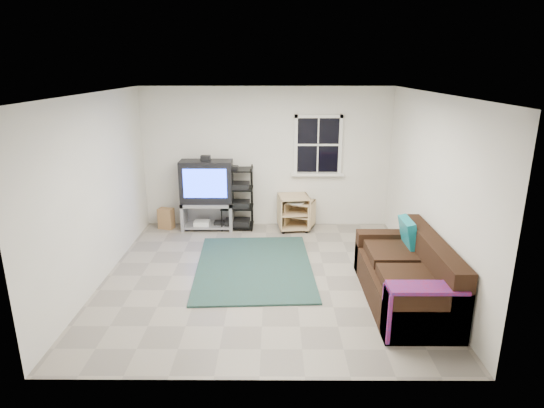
{
  "coord_description": "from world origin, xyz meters",
  "views": [
    {
      "loc": [
        0.14,
        -6.04,
        2.94
      ],
      "look_at": [
        0.11,
        0.4,
        0.98
      ],
      "focal_mm": 30.0,
      "sensor_mm": 36.0,
      "label": 1
    }
  ],
  "objects_px": {
    "side_table_left": "(293,211)",
    "sofa": "(407,278)",
    "side_table_right": "(300,212)",
    "av_rack": "(237,202)",
    "tv_unit": "(207,189)"
  },
  "relations": [
    {
      "from": "tv_unit",
      "to": "side_table_right",
      "type": "relative_size",
      "value": 2.25
    },
    {
      "from": "av_rack",
      "to": "sofa",
      "type": "xyz_separation_m",
      "value": [
        2.4,
        -2.79,
        -0.18
      ]
    },
    {
      "from": "tv_unit",
      "to": "side_table_left",
      "type": "bearing_deg",
      "value": 0.34
    },
    {
      "from": "av_rack",
      "to": "side_table_right",
      "type": "bearing_deg",
      "value": -0.08
    },
    {
      "from": "side_table_left",
      "to": "side_table_right",
      "type": "height_order",
      "value": "side_table_left"
    },
    {
      "from": "side_table_right",
      "to": "sofa",
      "type": "height_order",
      "value": "sofa"
    },
    {
      "from": "side_table_left",
      "to": "sofa",
      "type": "height_order",
      "value": "sofa"
    },
    {
      "from": "side_table_left",
      "to": "side_table_right",
      "type": "xyz_separation_m",
      "value": [
        0.13,
        0.01,
        -0.03
      ]
    },
    {
      "from": "tv_unit",
      "to": "sofa",
      "type": "relative_size",
      "value": 0.68
    },
    {
      "from": "sofa",
      "to": "side_table_right",
      "type": "bearing_deg",
      "value": 113.75
    },
    {
      "from": "tv_unit",
      "to": "av_rack",
      "type": "bearing_deg",
      "value": 2.53
    },
    {
      "from": "tv_unit",
      "to": "av_rack",
      "type": "distance_m",
      "value": 0.61
    },
    {
      "from": "av_rack",
      "to": "side_table_left",
      "type": "height_order",
      "value": "av_rack"
    },
    {
      "from": "side_table_left",
      "to": "sofa",
      "type": "bearing_deg",
      "value": -63.9
    },
    {
      "from": "side_table_right",
      "to": "side_table_left",
      "type": "bearing_deg",
      "value": -174.33
    }
  ]
}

